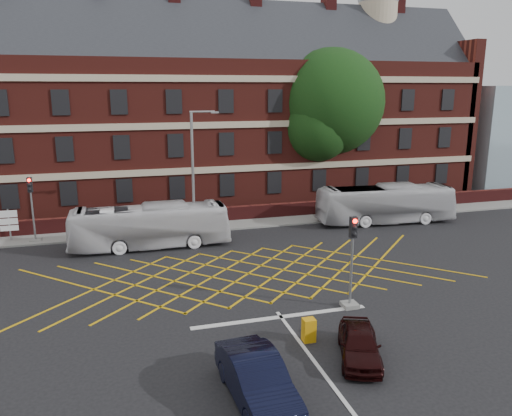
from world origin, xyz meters
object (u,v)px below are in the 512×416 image
object	(u,v)px
deciduous_tree	(330,109)
utility_cabinet	(309,330)
car_navy	(257,379)
traffic_light_near	(351,271)
street_lamp	(195,197)
bus_right	(386,204)
traffic_light_far	(33,216)
car_maroon	(359,344)
direction_signs	(9,222)
bus_left	(150,226)

from	to	relation	value
deciduous_tree	utility_cabinet	world-z (taller)	deciduous_tree
car_navy	traffic_light_near	xyz separation A→B (m)	(6.04, 5.60, 1.01)
traffic_light_near	street_lamp	distance (m)	13.50
bus_right	traffic_light_far	xyz separation A→B (m)	(-24.43, 1.94, 0.34)
traffic_light_near	car_navy	bearing A→B (deg)	-137.19
traffic_light_far	car_maroon	bearing A→B (deg)	-54.41
utility_cabinet	car_navy	bearing A→B (deg)	-133.88
deciduous_tree	traffic_light_far	bearing A→B (deg)	-165.69
car_navy	bus_right	bearing A→B (deg)	46.63
traffic_light_near	direction_signs	bearing A→B (deg)	137.96
deciduous_tree	street_lamp	distance (m)	16.32
traffic_light_far	street_lamp	size ratio (longest dim) A/B	0.51
car_navy	traffic_light_far	xyz separation A→B (m)	(-9.20, 20.33, 1.01)
bus_right	street_lamp	xyz separation A→B (m)	(-14.27, -0.34, 1.42)
car_maroon	traffic_light_far	world-z (taller)	traffic_light_far
car_maroon	traffic_light_near	xyz separation A→B (m)	(1.70, 4.19, 1.15)
traffic_light_far	street_lamp	world-z (taller)	street_lamp
bus_right	utility_cabinet	xyz separation A→B (m)	(-12.19, -15.23, -0.96)
deciduous_tree	bus_left	bearing A→B (deg)	-150.50
bus_right	car_navy	distance (m)	23.89
deciduous_tree	direction_signs	size ratio (longest dim) A/B	5.97
bus_left	traffic_light_near	world-z (taller)	traffic_light_near
traffic_light_near	utility_cabinet	xyz separation A→B (m)	(-2.99, -2.43, -1.29)
direction_signs	utility_cabinet	distance (m)	22.35
bus_right	traffic_light_near	xyz separation A→B (m)	(-9.19, -12.80, 0.34)
car_maroon	street_lamp	world-z (taller)	street_lamp
car_maroon	deciduous_tree	distance (m)	27.71
bus_right	traffic_light_near	world-z (taller)	traffic_light_near
bus_left	car_maroon	distance (m)	17.00
car_maroon	bus_right	bearing A→B (deg)	78.96
direction_signs	utility_cabinet	bearing A→B (deg)	-51.85
street_lamp	traffic_light_far	bearing A→B (deg)	167.38
bus_right	car_navy	xyz separation A→B (m)	(-15.23, -18.39, -0.67)
traffic_light_near	street_lamp	xyz separation A→B (m)	(-5.08, 12.46, 1.08)
traffic_light_far	utility_cabinet	bearing A→B (deg)	-54.49
bus_left	street_lamp	world-z (taller)	street_lamp
street_lamp	bus_left	bearing A→B (deg)	-163.27
car_navy	car_maroon	distance (m)	4.57
direction_signs	traffic_light_far	bearing A→B (deg)	-14.61
car_navy	direction_signs	bearing A→B (deg)	113.66
bus_right	deciduous_tree	bearing A→B (deg)	13.50
bus_left	deciduous_tree	size ratio (longest dim) A/B	0.75
bus_left	direction_signs	size ratio (longest dim) A/B	4.50
car_navy	deciduous_tree	size ratio (longest dim) A/B	0.35
bus_left	deciduous_tree	distance (m)	19.67
deciduous_tree	traffic_light_near	xyz separation A→B (m)	(-8.04, -20.67, -6.26)
street_lamp	utility_cabinet	bearing A→B (deg)	-82.04
bus_left	direction_signs	distance (m)	9.42
bus_right	car_navy	bearing A→B (deg)	145.51
car_navy	street_lamp	world-z (taller)	street_lamp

